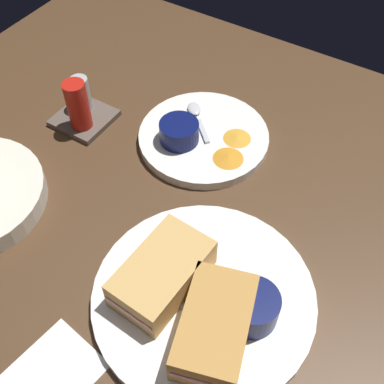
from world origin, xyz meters
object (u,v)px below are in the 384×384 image
(spoon_by_dark_ramekin, at_px, (209,309))
(ramekin_dark_sauce, at_px, (253,307))
(ramekin_light_gravy, at_px, (179,131))
(spoon_by_gravy_ramekin, at_px, (196,114))
(plate_sandwich_main, at_px, (204,297))
(condiment_caddy, at_px, (81,107))
(sandwich_half_near, at_px, (163,274))
(plate_chips_companion, at_px, (204,138))
(sandwich_half_far, at_px, (215,326))

(spoon_by_dark_ramekin, bearing_deg, ramekin_dark_sauce, -65.77)
(ramekin_light_gravy, height_order, spoon_by_gravy_ramekin, ramekin_light_gravy)
(plate_sandwich_main, distance_m, ramekin_dark_sauce, 0.07)
(ramekin_light_gravy, xyz_separation_m, condiment_caddy, (-0.04, 0.17, -0.00))
(plate_sandwich_main, distance_m, sandwich_half_near, 0.06)
(plate_chips_companion, distance_m, ramekin_light_gravy, 0.05)
(spoon_by_dark_ramekin, distance_m, plate_chips_companion, 0.31)
(sandwich_half_far, bearing_deg, plate_chips_companion, 33.23)
(plate_sandwich_main, distance_m, sandwich_half_far, 0.06)
(sandwich_half_near, relative_size, spoon_by_dark_ramekin, 1.42)
(ramekin_light_gravy, distance_m, spoon_by_gravy_ramekin, 0.07)
(sandwich_half_near, distance_m, condiment_caddy, 0.35)
(spoon_by_dark_ramekin, height_order, condiment_caddy, condiment_caddy)
(spoon_by_gravy_ramekin, bearing_deg, ramekin_dark_sauce, -137.87)
(spoon_by_dark_ramekin, relative_size, spoon_by_gravy_ramekin, 1.17)
(ramekin_dark_sauce, bearing_deg, plate_chips_companion, 41.43)
(sandwich_half_near, xyz_separation_m, condiment_caddy, (0.19, 0.29, -0.01))
(sandwich_half_near, xyz_separation_m, spoon_by_dark_ramekin, (-0.00, -0.07, -0.02))
(spoon_by_gravy_ramekin, bearing_deg, sandwich_half_far, -145.14)
(sandwich_half_near, distance_m, ramekin_dark_sauce, 0.12)
(plate_chips_companion, bearing_deg, sandwich_half_near, -159.58)
(ramekin_light_gravy, bearing_deg, sandwich_half_near, -151.59)
(spoon_by_dark_ramekin, xyz_separation_m, ramekin_light_gravy, (0.23, 0.19, 0.01))
(sandwich_half_far, relative_size, plate_chips_companion, 0.69)
(condiment_caddy, bearing_deg, spoon_by_gravy_ramekin, -58.26)
(plate_sandwich_main, height_order, condiment_caddy, condiment_caddy)
(sandwich_half_near, height_order, ramekin_dark_sauce, sandwich_half_near)
(plate_sandwich_main, xyz_separation_m, ramekin_light_gravy, (0.21, 0.18, 0.03))
(condiment_caddy, bearing_deg, plate_chips_companion, -70.63)
(sandwich_half_near, height_order, spoon_by_dark_ramekin, sandwich_half_near)
(sandwich_half_far, height_order, condiment_caddy, condiment_caddy)
(ramekin_dark_sauce, xyz_separation_m, ramekin_light_gravy, (0.21, 0.24, -0.00))
(plate_sandwich_main, xyz_separation_m, ramekin_dark_sauce, (0.01, -0.06, 0.03))
(ramekin_light_gravy, bearing_deg, spoon_by_gravy_ramekin, 6.50)
(plate_sandwich_main, relative_size, spoon_by_gravy_ramekin, 3.44)
(plate_chips_companion, bearing_deg, sandwich_half_far, -146.77)
(sandwich_half_far, distance_m, spoon_by_gravy_ramekin, 0.39)
(sandwich_half_far, bearing_deg, ramekin_light_gravy, 40.13)
(ramekin_dark_sauce, bearing_deg, spoon_by_gravy_ramekin, 42.13)
(ramekin_dark_sauce, relative_size, spoon_by_gravy_ramekin, 0.77)
(spoon_by_dark_ramekin, xyz_separation_m, plate_chips_companion, (0.26, 0.16, -0.01))
(sandwich_half_near, bearing_deg, spoon_by_dark_ramekin, -91.37)
(ramekin_dark_sauce, xyz_separation_m, spoon_by_dark_ramekin, (-0.02, 0.05, -0.02))
(ramekin_dark_sauce, relative_size, ramekin_light_gravy, 1.00)
(ramekin_dark_sauce, relative_size, plate_chips_companion, 0.30)
(sandwich_half_far, relative_size, ramekin_dark_sauce, 2.33)
(sandwich_half_far, bearing_deg, sandwich_half_near, 74.61)
(plate_sandwich_main, relative_size, plate_chips_companion, 1.33)
(ramekin_dark_sauce, bearing_deg, condiment_caddy, 67.31)
(plate_chips_companion, bearing_deg, spoon_by_gravy_ramekin, 46.93)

